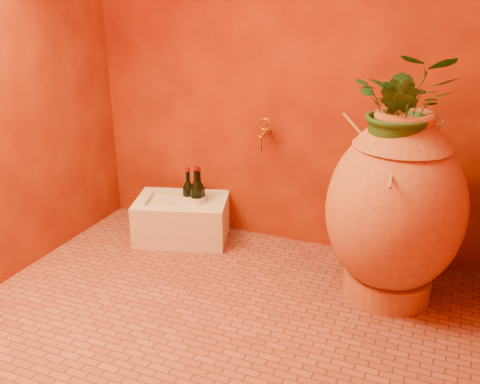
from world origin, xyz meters
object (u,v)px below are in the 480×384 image
at_px(wine_bottle_a, 199,198).
at_px(wall_tap, 264,133).
at_px(amphora, 395,209).
at_px(wine_bottle_c, 189,197).
at_px(wine_bottle_b, 197,199).
at_px(stone_basin, 182,220).

relative_size(wine_bottle_a, wall_tap, 1.76).
bearing_deg(amphora, wine_bottle_a, 168.80).
height_order(amphora, wine_bottle_c, amphora).
distance_m(wine_bottle_a, wine_bottle_b, 0.03).
relative_size(stone_basin, wall_tap, 3.55).
distance_m(stone_basin, wall_tap, 0.77).
bearing_deg(wall_tap, stone_basin, -162.06).
bearing_deg(wine_bottle_c, wall_tap, 10.17).
xyz_separation_m(wine_bottle_a, wall_tap, (0.40, 0.08, 0.45)).
bearing_deg(wall_tap, amphora, -21.72).
height_order(wine_bottle_b, wine_bottle_c, wine_bottle_b).
height_order(stone_basin, wine_bottle_c, wine_bottle_c).
relative_size(amphora, wall_tap, 5.32).
distance_m(wine_bottle_b, wall_tap, 0.60).
xyz_separation_m(wine_bottle_b, wall_tap, (0.40, 0.12, 0.44)).
bearing_deg(amphora, wall_tap, 158.28).
bearing_deg(wine_bottle_a, wine_bottle_b, -91.88).
distance_m(wine_bottle_a, wall_tap, 0.60).
bearing_deg(wall_tap, wine_bottle_b, -163.53).
height_order(stone_basin, wine_bottle_b, wine_bottle_b).
relative_size(wine_bottle_a, wine_bottle_c, 1.05).
height_order(wine_bottle_c, wall_tap, wall_tap).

